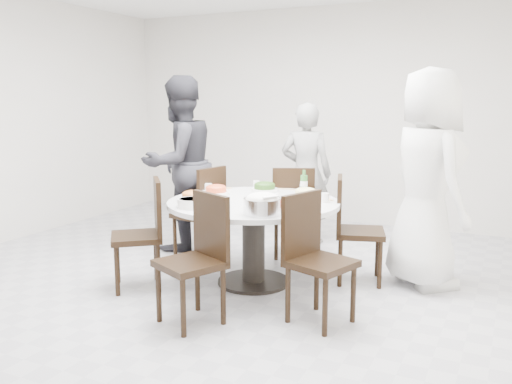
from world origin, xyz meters
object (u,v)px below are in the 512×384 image
at_px(chair_sw, 136,235).
at_px(beverage_bottle, 304,182).
at_px(chair_ne, 360,230).
at_px(diner_right, 427,179).
at_px(chair_nw, 198,212).
at_px(diner_left, 180,164).
at_px(dining_table, 254,242).
at_px(soup_bowl, 192,203).
at_px(chair_se, 321,260).
at_px(diner_middle, 306,173).
at_px(chair_n, 293,211).
at_px(rice_bowl, 262,206).
at_px(chair_s, 190,261).

height_order(chair_sw, beverage_bottle, beverage_bottle).
xyz_separation_m(chair_ne, chair_sw, (-1.69, -1.00, 0.00)).
bearing_deg(diner_right, chair_nw, 54.53).
bearing_deg(diner_left, dining_table, 78.04).
relative_size(dining_table, chair_ne, 1.58).
bearing_deg(soup_bowl, chair_se, -3.70).
bearing_deg(diner_middle, chair_n, 90.53).
bearing_deg(dining_table, diner_middle, 93.29).
xyz_separation_m(chair_sw, chair_se, (1.68, -0.01, 0.00)).
bearing_deg(rice_bowl, diner_left, 142.87).
bearing_deg(diner_right, beverage_bottle, 57.07).
bearing_deg(soup_bowl, dining_table, 55.45).
xyz_separation_m(diner_middle, diner_left, (-1.14, -0.83, 0.14)).
bearing_deg(chair_s, diner_middle, 116.01).
xyz_separation_m(chair_n, diner_right, (1.37, -0.32, 0.47)).
bearing_deg(soup_bowl, chair_nw, 119.69).
bearing_deg(diner_right, chair_sw, 78.28).
bearing_deg(dining_table, chair_sw, -147.98).
bearing_deg(chair_se, diner_left, 77.14).
height_order(chair_s, diner_right, diner_right).
distance_m(chair_sw, beverage_bottle, 1.59).
height_order(rice_bowl, soup_bowl, rice_bowl).
relative_size(diner_left, beverage_bottle, 8.28).
bearing_deg(chair_se, soup_bowl, 104.78).
bearing_deg(chair_ne, diner_middle, 23.89).
distance_m(dining_table, soup_bowl, 0.71).
relative_size(diner_middle, diner_left, 0.85).
height_order(chair_s, beverage_bottle, beverage_bottle).
xyz_separation_m(dining_table, diner_left, (-1.23, 0.70, 0.56)).
distance_m(chair_sw, diner_middle, 2.23).
bearing_deg(chair_se, chair_s, 135.17).
height_order(chair_sw, chair_se, same).
relative_size(dining_table, chair_n, 1.58).
bearing_deg(chair_n, diner_middle, -106.59).
xyz_separation_m(chair_nw, diner_right, (2.22, 0.16, 0.47)).
xyz_separation_m(diner_middle, beverage_bottle, (0.36, -1.02, 0.07)).
relative_size(diner_right, rice_bowl, 6.42).
distance_m(rice_bowl, beverage_bottle, 0.97).
height_order(chair_se, rice_bowl, chair_se).
bearing_deg(diner_middle, diner_right, 141.51).
xyz_separation_m(chair_se, diner_middle, (-0.91, 2.08, 0.32)).
distance_m(diner_left, soup_bowl, 1.49).
height_order(chair_sw, diner_right, diner_right).
xyz_separation_m(chair_s, diner_right, (1.39, 1.61, 0.47)).
height_order(chair_nw, diner_middle, diner_middle).
bearing_deg(dining_table, soup_bowl, -124.55).
bearing_deg(chair_s, chair_sw, 176.84).
relative_size(chair_ne, beverage_bottle, 4.21).
height_order(chair_se, beverage_bottle, beverage_bottle).
xyz_separation_m(chair_nw, chair_s, (0.84, -1.45, 0.00)).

